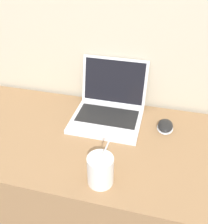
# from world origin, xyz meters

# --- Properties ---
(desk) EXTENTS (1.24, 0.63, 0.73)m
(desk) POSITION_xyz_m (0.00, 0.31, 0.37)
(desk) COLOR #936D47
(desk) RESTS_ON ground_plane
(laptop) EXTENTS (0.32, 0.33, 0.25)m
(laptop) POSITION_xyz_m (0.08, 0.50, 0.79)
(laptop) COLOR silver
(laptop) RESTS_ON desk
(drink_cup) EXTENTS (0.09, 0.09, 0.21)m
(drink_cup) POSITION_xyz_m (0.14, 0.10, 0.79)
(drink_cup) COLOR silver
(drink_cup) RESTS_ON desk
(computer_mouse) EXTENTS (0.07, 0.10, 0.03)m
(computer_mouse) POSITION_xyz_m (0.35, 0.46, 0.75)
(computer_mouse) COLOR white
(computer_mouse) RESTS_ON desk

